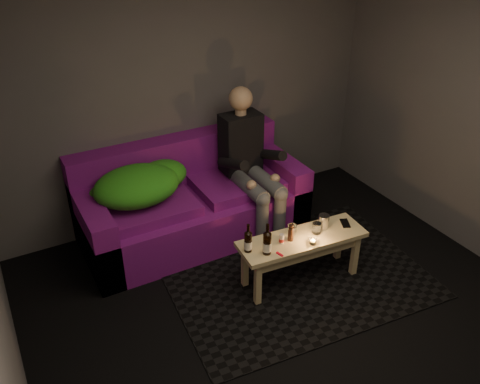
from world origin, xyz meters
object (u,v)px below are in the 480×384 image
object	(u,v)px
steel_cup	(324,222)
person	(250,161)
sofa	(191,204)
beer_bottle_b	(267,243)
coffee_table	(302,245)
beer_bottle_a	(248,241)

from	to	relation	value
steel_cup	person	bearing A→B (deg)	102.64
person	steel_cup	distance (m)	0.98
sofa	beer_bottle_b	size ratio (longest dim) A/B	7.68
person	coffee_table	world-z (taller)	person
beer_bottle_a	beer_bottle_b	xyz separation A→B (m)	(0.12, -0.10, 0.01)
beer_bottle_b	steel_cup	bearing A→B (deg)	6.97
beer_bottle_a	steel_cup	world-z (taller)	beer_bottle_a
person	steel_cup	world-z (taller)	person
steel_cup	beer_bottle_a	bearing A→B (deg)	178.07
sofa	person	size ratio (longest dim) A/B	1.50
beer_bottle_a	beer_bottle_b	size ratio (longest dim) A/B	0.92
coffee_table	steel_cup	world-z (taller)	steel_cup
beer_bottle_a	beer_bottle_b	bearing A→B (deg)	-40.77
beer_bottle_a	beer_bottle_b	distance (m)	0.16
sofa	beer_bottle_a	bearing A→B (deg)	-88.41
person	beer_bottle_a	bearing A→B (deg)	-120.40
coffee_table	beer_bottle_b	xyz separation A→B (m)	(-0.38, -0.05, 0.18)
beer_bottle_a	steel_cup	bearing A→B (deg)	-1.93
coffee_table	beer_bottle_a	distance (m)	0.53
person	steel_cup	bearing A→B (deg)	-77.36
sofa	person	bearing A→B (deg)	-17.32
sofa	beer_bottle_a	xyz separation A→B (m)	(0.03, -1.08, 0.22)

